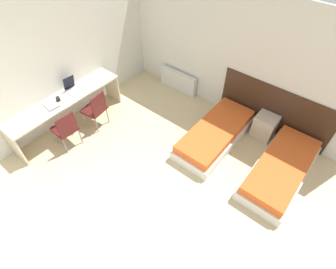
{
  "coord_description": "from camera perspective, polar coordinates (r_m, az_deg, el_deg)",
  "views": [
    {
      "loc": [
        2.15,
        -0.27,
        4.18
      ],
      "look_at": [
        0.0,
        2.37,
        0.55
      ],
      "focal_mm": 28.0,
      "sensor_mm": 36.0,
      "label": 1
    }
  ],
  "objects": [
    {
      "name": "ground_plane",
      "position": [
        4.71,
        -19.96,
        -21.42
      ],
      "size": [
        20.0,
        20.0,
        0.0
      ],
      "primitive_type": "plane",
      "color": "beige"
    },
    {
      "name": "wall_back",
      "position": [
        5.82,
        12.85,
        16.58
      ],
      "size": [
        5.92,
        0.05,
        2.7
      ],
      "color": "silver",
      "rests_on": "ground_plane"
    },
    {
      "name": "wall_left",
      "position": [
        5.94,
        -21.09,
        15.29
      ],
      "size": [
        0.05,
        5.31,
        2.7
      ],
      "color": "silver",
      "rests_on": "ground_plane"
    },
    {
      "name": "headboard_panel",
      "position": [
        5.91,
        21.92,
        4.93
      ],
      "size": [
        2.38,
        0.03,
        1.09
      ],
      "color": "#382316",
      "rests_on": "ground_plane"
    },
    {
      "name": "bed_near_window",
      "position": [
        5.57,
        10.27,
        0.06
      ],
      "size": [
        0.85,
        2.0,
        0.38
      ],
      "color": "silver",
      "rests_on": "ground_plane"
    },
    {
      "name": "bed_near_door",
      "position": [
        5.34,
        23.34,
        -7.0
      ],
      "size": [
        0.85,
        2.0,
        0.38
      ],
      "color": "silver",
      "rests_on": "ground_plane"
    },
    {
      "name": "nightstand",
      "position": [
        5.91,
        20.28,
        1.73
      ],
      "size": [
        0.43,
        0.4,
        0.52
      ],
      "color": "beige",
      "rests_on": "ground_plane"
    },
    {
      "name": "radiator",
      "position": [
        6.82,
        2.21,
        11.65
      ],
      "size": [
        1.04,
        0.12,
        0.5
      ],
      "color": "silver",
      "rests_on": "ground_plane"
    },
    {
      "name": "desk",
      "position": [
        5.92,
        -21.39,
        6.18
      ],
      "size": [
        0.56,
        2.53,
        0.77
      ],
      "color": "beige",
      "rests_on": "ground_plane"
    },
    {
      "name": "chair_near_laptop",
      "position": [
        5.81,
        -15.51,
        5.52
      ],
      "size": [
        0.48,
        0.48,
        0.89
      ],
      "rotation": [
        0.0,
        0.0,
        0.14
      ],
      "color": "#511919",
      "rests_on": "ground_plane"
    },
    {
      "name": "chair_near_notebook",
      "position": [
        5.55,
        -21.39,
        1.34
      ],
      "size": [
        0.45,
        0.45,
        0.89
      ],
      "rotation": [
        0.0,
        0.0,
        -0.06
      ],
      "color": "#511919",
      "rests_on": "ground_plane"
    },
    {
      "name": "laptop",
      "position": [
        5.94,
        -20.13,
        9.44
      ],
      "size": [
        0.34,
        0.27,
        0.33
      ],
      "rotation": [
        0.0,
        0.0,
        -0.08
      ],
      "color": "silver",
      "rests_on": "desk"
    },
    {
      "name": "open_notebook",
      "position": [
        5.75,
        -24.14,
        5.9
      ],
      "size": [
        0.34,
        0.26,
        0.02
      ],
      "rotation": [
        0.0,
        0.0,
        -0.09
      ],
      "color": "black",
      "rests_on": "desk"
    },
    {
      "name": "mug",
      "position": [
        5.79,
        -22.82,
        7.15
      ],
      "size": [
        0.08,
        0.08,
        0.09
      ],
      "color": "black",
      "rests_on": "desk"
    }
  ]
}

